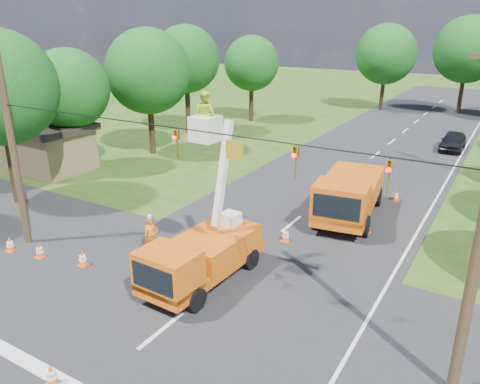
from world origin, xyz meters
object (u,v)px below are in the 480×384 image
Objects in this scene: traffic_cone_5 at (40,250)px; pole_left at (12,147)px; bucket_truck at (201,246)px; traffic_cone_7 at (396,195)px; traffic_cone_0 at (51,375)px; tree_far_a at (386,54)px; traffic_cone_3 at (366,227)px; tree_left_e at (186,59)px; traffic_cone_4 at (83,258)px; second_truck at (349,194)px; ground_worker at (152,236)px; tree_left_c at (69,89)px; tree_left_d at (148,72)px; tree_far_b at (468,50)px; traffic_cone_6 at (10,244)px; tree_left_f at (252,63)px; distant_car at (453,141)px; shed at (49,147)px; traffic_cone_2 at (286,235)px.

pole_left is (-1.76, 0.69, 4.14)m from traffic_cone_5.
bucket_truck reaches higher than traffic_cone_7.
traffic_cone_0 is 48.91m from tree_far_a.
traffic_cone_3 is 0.08× the size of tree_left_e.
traffic_cone_4 is at bearing 131.57° from traffic_cone_0.
second_truck is at bearing 136.26° from traffic_cone_3.
ground_worker reaches higher than traffic_cone_4.
traffic_cone_7 is at bearing 11.28° from ground_worker.
tree_left_c reaches higher than traffic_cone_3.
bucket_truck is 9.42m from pole_left.
tree_far_b is (18.00, 30.00, 0.68)m from tree_left_d.
pole_left is at bearing -145.64° from traffic_cone_3.
traffic_cone_6 is at bearing -142.49° from traffic_cone_3.
bucket_truck is 0.79× the size of tree_left_d.
ground_worker is 2.42× the size of traffic_cone_5.
tree_far_b is (17.80, 15.00, 1.12)m from tree_left_f.
tree_left_e is 30.35m from tree_far_b.
tree_far_a is at bearing 106.58° from traffic_cone_7.
traffic_cone_6 is 0.07× the size of tree_far_a.
tree_left_d reaches higher than traffic_cone_0.
tree_far_b is (4.04, 50.40, 6.45)m from traffic_cone_0.
ground_worker reaches higher than traffic_cone_6.
second_truck is 17.78m from distant_car.
ground_worker is 0.21× the size of tree_left_c.
tree_far_b reaches higher than tree_left_d.
ground_worker is 43.90m from tree_far_b.
traffic_cone_6 is at bearing -72.03° from tree_left_e.
pole_left is at bearing -52.13° from tree_left_c.
traffic_cone_0 is at bearing -91.02° from bucket_truck.
tree_left_e is at bearing -104.04° from tree_left_f.
distant_car is at bearing 41.07° from shed.
tree_left_f is (3.20, 22.00, 4.07)m from shed.
traffic_cone_2 is (1.22, 4.87, -1.19)m from bucket_truck.
tree_left_f is (-18.43, 16.00, 5.33)m from traffic_cone_7.
ground_worker is 2.42× the size of traffic_cone_0.
tree_left_e is (-0.30, 13.00, 1.05)m from tree_left_c.
tree_left_c is (1.50, 1.00, 3.82)m from shed.
tree_far_a is at bearing 70.35° from tree_left_d.
tree_left_d is (-7.26, 15.69, 5.77)m from traffic_cone_5.
traffic_cone_6 is 24.92m from tree_left_e.
distant_car is 5.95× the size of traffic_cone_2.
ground_worker is at bearing 35.30° from traffic_cone_5.
shed is (-21.63, -6.00, 1.26)m from traffic_cone_7.
second_truck is at bearing -15.62° from tree_left_d.
tree_left_c is (-12.64, 6.95, 4.58)m from ground_worker.
traffic_cone_2 is 8.87m from traffic_cone_4.
traffic_cone_7 is at bearing -3.07° from tree_left_d.
tree_far_a is (-9.72, 15.20, 5.47)m from distant_car.
tree_left_d is at bearing 161.70° from traffic_cone_3.
tree_left_c is at bearing -104.04° from tree_left_d.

